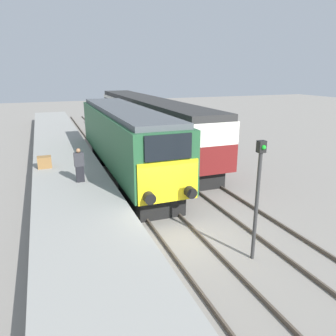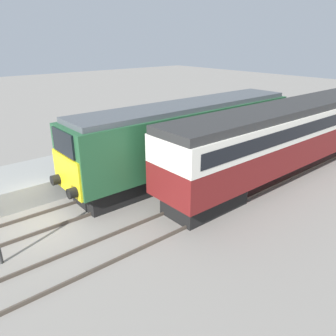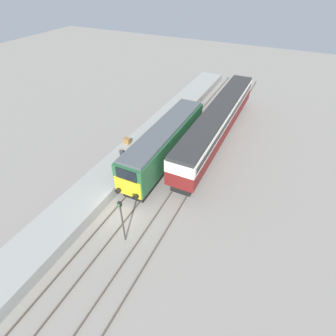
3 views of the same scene
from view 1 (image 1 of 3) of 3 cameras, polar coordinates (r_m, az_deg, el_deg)
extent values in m
plane|color=gray|center=(12.67, 1.46, -11.41)|extent=(120.00, 120.00, 0.00)
cube|color=gray|center=(19.14, -17.13, -0.67)|extent=(3.50, 50.00, 1.02)
cube|color=#4C4238|center=(16.80, -7.37, -4.03)|extent=(0.07, 60.00, 0.14)
cube|color=#4C4238|center=(17.17, -2.71, -3.45)|extent=(0.07, 60.00, 0.14)
cube|color=#4C4238|center=(17.84, 3.29, -2.68)|extent=(0.07, 60.00, 0.14)
cube|color=#4C4238|center=(18.45, 7.36, -2.13)|extent=(0.07, 60.00, 0.14)
cube|color=black|center=(15.37, -3.36, -4.20)|extent=(2.03, 4.00, 1.00)
cube|color=black|center=(23.57, -9.94, 2.97)|extent=(2.03, 4.00, 1.00)
cube|color=#235633|center=(18.96, -7.56, 5.57)|extent=(2.70, 13.82, 2.74)
cube|color=yellow|center=(12.66, 0.07, -2.43)|extent=(2.48, 0.10, 1.64)
cube|color=black|center=(12.28, 0.07, 3.65)|extent=(1.89, 0.10, 0.99)
cube|color=#4C5156|center=(18.74, -7.73, 10.04)|extent=(2.38, 13.26, 0.24)
cylinder|color=black|center=(12.38, -3.27, -5.24)|extent=(0.44, 0.35, 0.44)
cylinder|color=black|center=(12.96, 3.92, -4.24)|extent=(0.44, 0.35, 0.44)
cube|color=black|center=(18.52, 4.58, -0.66)|extent=(1.89, 3.60, 0.95)
cube|color=black|center=(34.62, -7.98, 7.33)|extent=(1.89, 3.60, 0.95)
cube|color=maroon|center=(26.15, -3.63, 7.16)|extent=(2.70, 21.78, 1.46)
cube|color=silver|center=(25.97, -3.68, 9.99)|extent=(2.71, 21.78, 1.15)
cube|color=black|center=(25.97, -3.68, 9.99)|extent=(2.75, 20.91, 0.63)
cube|color=#2D2D2D|center=(25.89, -3.72, 11.65)|extent=(2.48, 21.78, 0.36)
cube|color=black|center=(15.57, -15.06, -0.99)|extent=(0.36, 0.24, 0.75)
cube|color=#333338|center=(15.38, -15.25, 1.45)|extent=(0.44, 0.26, 0.62)
sphere|color=#9E704C|center=(15.28, -15.37, 2.94)|extent=(0.20, 0.20, 0.20)
cylinder|color=#333333|center=(10.74, 15.12, -6.73)|extent=(0.12, 0.12, 3.60)
cube|color=black|center=(10.15, 15.95, 3.61)|extent=(0.24, 0.20, 0.36)
sphere|color=green|center=(10.06, 16.32, 3.47)|extent=(0.14, 0.14, 0.14)
cube|color=olive|center=(18.43, -20.71, 0.97)|extent=(0.70, 0.56, 0.60)
camera|label=2|loc=(17.83, 49.98, 14.57)|focal=35.00mm
camera|label=3|loc=(17.61, 88.00, 38.57)|focal=28.00mm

